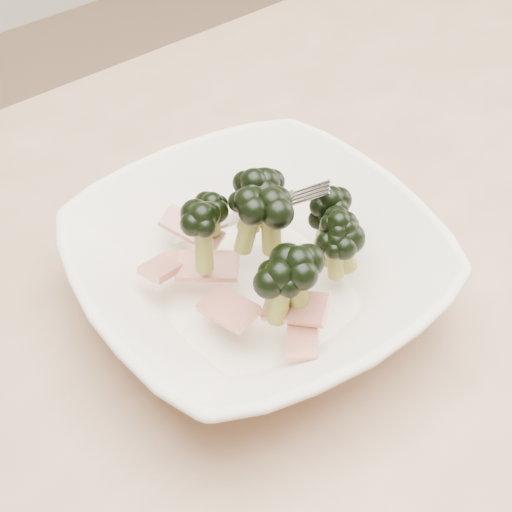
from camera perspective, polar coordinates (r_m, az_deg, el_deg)
name	(u,v)px	position (r m, az deg, el deg)	size (l,w,h in m)	color
dining_table	(314,318)	(0.74, 4.68, -4.94)	(1.20, 0.80, 0.75)	tan
broccoli_dish	(259,263)	(0.59, 0.22, -0.53)	(0.32, 0.32, 0.13)	white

